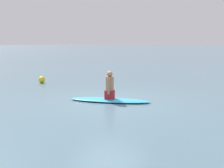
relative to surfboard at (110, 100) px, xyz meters
The scene contains 4 objects.
ground_plane 0.07m from the surfboard, 13.98° to the right, with size 400.00×400.00×0.00m, color slate.
surfboard is the anchor object (origin of this frame).
person_paddler 0.52m from the surfboard, 90.00° to the right, with size 0.42×0.45×1.04m.
buoy_marker 5.80m from the surfboard, 15.98° to the right, with size 0.36×0.36×0.36m, color yellow.
Camera 1 is at (-5.23, 7.63, 2.17)m, focal length 40.49 mm.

